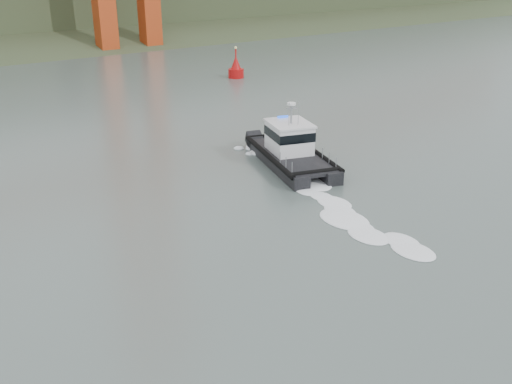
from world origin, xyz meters
The scene contains 3 objects.
ground centered at (0.00, 0.00, 0.00)m, with size 400.00×400.00×0.00m, color #4D5C56.
patrol_boat centered at (7.56, 13.83, 1.25)m, with size 6.52×10.89×4.98m.
nav_buoy centered at (23.04, 44.23, 1.12)m, with size 2.05×2.05×4.27m.
Camera 1 is at (-18.80, -18.12, 14.85)m, focal length 40.00 mm.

